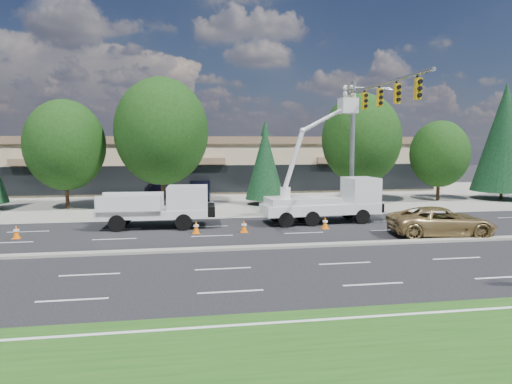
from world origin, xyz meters
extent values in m
plane|color=black|center=(0.00, 0.00, 0.00)|extent=(140.00, 140.00, 0.00)
cube|color=gray|center=(0.00, 20.00, 0.01)|extent=(140.00, 22.00, 0.01)
cube|color=gray|center=(0.00, 0.00, 0.06)|extent=(120.00, 0.55, 0.12)
cube|color=tan|center=(0.00, 30.00, 2.50)|extent=(50.00, 15.00, 5.00)
cube|color=brown|center=(0.00, 30.00, 5.15)|extent=(50.40, 15.40, 0.70)
cube|color=black|center=(0.00, 22.45, 1.50)|extent=(48.00, 0.12, 2.60)
cylinder|color=#332114|center=(-10.00, 15.00, 1.31)|extent=(0.28, 0.28, 2.63)
ellipsoid|color=black|center=(-10.00, 15.00, 4.74)|extent=(5.84, 5.84, 6.71)
cylinder|color=#332114|center=(-3.00, 15.00, 1.60)|extent=(0.28, 0.28, 3.20)
ellipsoid|color=black|center=(-3.00, 15.00, 5.77)|extent=(7.10, 7.10, 8.17)
cylinder|color=#332114|center=(5.00, 15.00, 0.40)|extent=(0.26, 0.26, 0.80)
cone|color=black|center=(5.00, 15.00, 3.32)|extent=(3.14, 3.14, 5.74)
cylinder|color=#332114|center=(13.00, 15.00, 1.45)|extent=(0.28, 0.28, 2.89)
ellipsoid|color=black|center=(13.00, 15.00, 5.22)|extent=(6.42, 6.42, 7.39)
cylinder|color=#332114|center=(20.00, 15.00, 1.10)|extent=(0.28, 0.28, 2.20)
ellipsoid|color=black|center=(20.00, 15.00, 3.98)|extent=(4.89, 4.89, 5.63)
cylinder|color=#332114|center=(26.00, 15.00, 0.40)|extent=(0.26, 0.26, 0.80)
cone|color=black|center=(26.00, 15.00, 5.42)|extent=(5.12, 5.12, 9.36)
cylinder|color=#332114|center=(-18.00, 42.00, 0.40)|extent=(0.26, 0.26, 0.80)
cone|color=black|center=(-18.00, 42.00, 4.74)|extent=(4.49, 4.49, 8.20)
cylinder|color=#332114|center=(-4.00, 42.00, 0.40)|extent=(0.26, 0.26, 0.80)
cone|color=black|center=(-4.00, 42.00, 5.83)|extent=(5.52, 5.52, 10.08)
cylinder|color=#332114|center=(10.00, 42.00, 0.40)|extent=(0.26, 0.26, 0.80)
cone|color=black|center=(10.00, 42.00, 4.41)|extent=(4.17, 4.17, 7.61)
cylinder|color=#332114|center=(22.00, 42.00, 0.40)|extent=(0.26, 0.26, 0.80)
cone|color=black|center=(22.00, 42.00, 5.42)|extent=(5.12, 5.12, 9.36)
cylinder|color=gray|center=(10.00, 9.20, 4.50)|extent=(0.32, 0.32, 9.00)
cylinder|color=gray|center=(10.00, 4.20, 8.30)|extent=(0.20, 10.00, 0.20)
cylinder|color=gray|center=(11.30, 9.20, 8.60)|extent=(2.60, 0.12, 0.12)
cube|color=gold|center=(10.00, 7.20, 7.55)|extent=(0.32, 0.22, 1.05)
cube|color=gold|center=(10.00, 5.00, 7.55)|extent=(0.32, 0.22, 1.05)
cube|color=gold|center=(10.00, 2.80, 7.55)|extent=(0.32, 0.22, 1.05)
cube|color=gold|center=(10.00, 0.60, 7.55)|extent=(0.32, 0.22, 1.05)
cube|color=silver|center=(-3.20, 6.20, 0.89)|extent=(6.38, 2.62, 0.47)
cube|color=silver|center=(-1.22, 6.10, 1.62)|extent=(2.41, 2.36, 1.57)
cube|color=black|center=(-0.54, 6.06, 1.83)|extent=(0.19, 1.99, 1.04)
cube|color=silver|center=(-4.40, 7.26, 1.41)|extent=(3.56, 0.50, 1.15)
cube|color=silver|center=(-4.50, 5.27, 1.41)|extent=(3.56, 0.50, 1.15)
cube|color=silver|center=(6.84, 6.20, 0.90)|extent=(7.37, 2.76, 0.63)
cube|color=silver|center=(9.54, 6.42, 1.85)|extent=(1.97, 2.26, 1.80)
cube|color=black|center=(10.21, 6.48, 1.98)|extent=(0.22, 1.80, 1.08)
cube|color=silver|center=(5.68, 6.10, 1.40)|extent=(4.48, 2.43, 0.45)
cylinder|color=silver|center=(4.60, 6.01, 1.89)|extent=(0.63, 0.63, 0.72)
cube|color=silver|center=(8.56, 6.34, 7.17)|extent=(1.06, 0.89, 0.97)
imported|color=beige|center=(8.37, 6.33, 7.53)|extent=(0.42, 0.60, 1.55)
imported|color=beige|center=(8.76, 6.36, 7.53)|extent=(0.65, 0.80, 1.55)
ellipsoid|color=white|center=(8.37, 6.33, 8.32)|extent=(0.23, 0.23, 0.16)
ellipsoid|color=white|center=(8.76, 6.36, 8.32)|extent=(0.23, 0.23, 0.16)
cube|color=#FF6B08|center=(-10.01, 4.23, 0.01)|extent=(0.40, 0.40, 0.03)
cone|color=#FF6B08|center=(-10.01, 4.23, 0.35)|extent=(0.36, 0.36, 0.70)
cylinder|color=white|center=(-10.01, 4.23, 0.42)|extent=(0.29, 0.29, 0.10)
cube|color=#FF6B08|center=(-0.81, 4.04, 0.01)|extent=(0.40, 0.40, 0.03)
cone|color=#FF6B08|center=(-0.81, 4.04, 0.35)|extent=(0.36, 0.36, 0.70)
cylinder|color=white|center=(-0.81, 4.04, 0.42)|extent=(0.29, 0.29, 0.10)
cube|color=#FF6B08|center=(1.80, 3.94, 0.01)|extent=(0.40, 0.40, 0.03)
cone|color=#FF6B08|center=(1.80, 3.94, 0.35)|extent=(0.36, 0.36, 0.70)
cylinder|color=white|center=(1.80, 3.94, 0.42)|extent=(0.29, 0.29, 0.10)
cube|color=#FF6B08|center=(6.55, 4.24, 0.01)|extent=(0.40, 0.40, 0.03)
cone|color=#FF6B08|center=(6.55, 4.24, 0.35)|extent=(0.36, 0.36, 0.70)
cylinder|color=white|center=(6.55, 4.24, 0.42)|extent=(0.29, 0.29, 0.10)
imported|color=#A3864F|center=(12.01, 1.33, 0.76)|extent=(5.77, 3.19, 1.53)
imported|color=black|center=(-3.74, 20.09, 0.71)|extent=(2.66, 4.48, 1.43)
imported|color=black|center=(0.00, 18.76, 0.82)|extent=(2.11, 5.07, 1.63)
camera|label=1|loc=(-1.53, -20.59, 4.93)|focal=32.00mm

